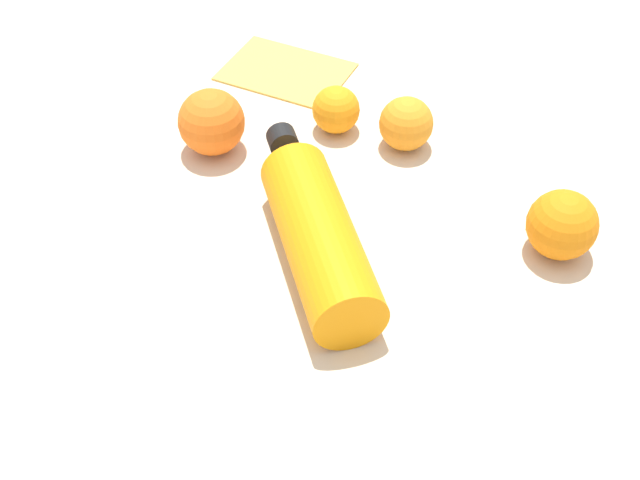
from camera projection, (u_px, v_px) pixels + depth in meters
ground_plane at (350, 264)px, 0.91m from camera, size 2.40×2.40×0.00m
water_bottle at (314, 225)px, 0.90m from camera, size 0.27×0.24×0.08m
orange_0 at (211, 122)px, 1.02m from camera, size 0.08×0.08×0.08m
orange_1 at (336, 110)px, 1.05m from camera, size 0.06×0.06×0.06m
orange_2 at (562, 225)px, 0.90m from camera, size 0.08×0.08×0.08m
orange_3 at (406, 124)px, 1.03m from camera, size 0.07×0.07×0.07m
folded_napkin at (286, 71)px, 1.16m from camera, size 0.18×0.14×0.01m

